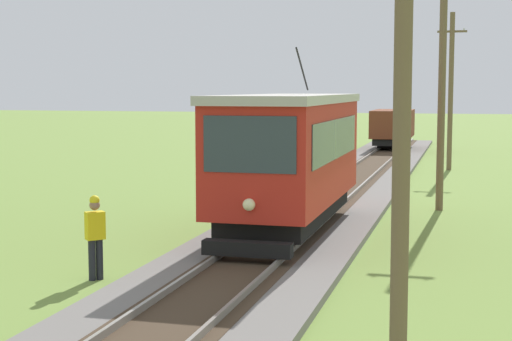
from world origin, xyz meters
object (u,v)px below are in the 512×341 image
(freight_car, at_px, (393,127))
(utility_pole_mid, at_px, (442,79))
(utility_pole_near_tram, at_px, (402,107))
(track_worker, at_px, (95,233))
(red_tram, at_px, (289,156))
(utility_pole_far, at_px, (451,90))

(freight_car, relative_size, utility_pole_mid, 0.62)
(utility_pole_near_tram, relative_size, track_worker, 4.08)
(utility_pole_mid, distance_m, track_worker, 13.65)
(freight_car, distance_m, track_worker, 35.85)
(red_tram, bearing_deg, utility_pole_far, 78.91)
(utility_pole_near_tram, bearing_deg, track_worker, 147.11)
(red_tram, height_order, track_worker, red_tram)
(utility_pole_mid, bearing_deg, red_tram, -123.15)
(freight_car, height_order, utility_pole_near_tram, utility_pole_near_tram)
(utility_pole_mid, relative_size, utility_pole_far, 1.09)
(track_worker, bearing_deg, red_tram, 109.01)
(red_tram, height_order, utility_pole_mid, utility_pole_mid)
(utility_pole_mid, relative_size, track_worker, 4.68)
(track_worker, bearing_deg, freight_car, 130.71)
(utility_pole_far, bearing_deg, utility_pole_near_tram, -90.00)
(freight_car, height_order, track_worker, freight_car)
(red_tram, relative_size, utility_pole_near_tram, 1.17)
(utility_pole_mid, height_order, track_worker, utility_pole_mid)
(track_worker, bearing_deg, utility_pole_mid, 105.45)
(red_tram, xyz_separation_m, utility_pole_mid, (3.74, 5.73, 2.08))
(red_tram, relative_size, utility_pole_far, 1.12)
(red_tram, height_order, utility_pole_near_tram, utility_pole_near_tram)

